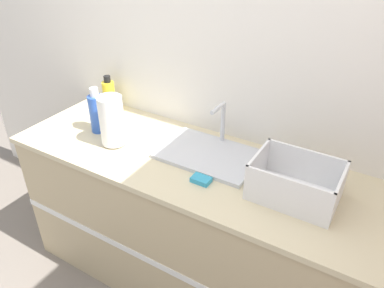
# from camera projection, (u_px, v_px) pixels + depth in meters

# --- Properties ---
(wall_back) EXTENTS (4.36, 0.06, 2.60)m
(wall_back) POSITION_uv_depth(u_px,v_px,m) (226.00, 63.00, 1.95)
(wall_back) COLOR silver
(wall_back) RESTS_ON ground_plane
(counter_cabinet) EXTENTS (1.98, 0.67, 0.90)m
(counter_cabinet) POSITION_uv_depth(u_px,v_px,m) (191.00, 225.00, 2.14)
(counter_cabinet) COLOR tan
(counter_cabinet) RESTS_ON ground_plane
(sink) EXTENTS (0.50, 0.34, 0.25)m
(sink) POSITION_uv_depth(u_px,v_px,m) (209.00, 153.00, 1.93)
(sink) COLOR silver
(sink) RESTS_ON counter_cabinet
(paper_towel_roll) EXTENTS (0.13, 0.13, 0.28)m
(paper_towel_roll) POSITION_uv_depth(u_px,v_px,m) (112.00, 121.00, 1.97)
(paper_towel_roll) COLOR #4C4C51
(paper_towel_roll) RESTS_ON counter_cabinet
(dish_rack) EXTENTS (0.37, 0.26, 0.18)m
(dish_rack) POSITION_uv_depth(u_px,v_px,m) (295.00, 184.00, 1.63)
(dish_rack) COLOR white
(dish_rack) RESTS_ON counter_cabinet
(bottle_yellow) EXTENTS (0.08, 0.08, 0.23)m
(bottle_yellow) POSITION_uv_depth(u_px,v_px,m) (109.00, 95.00, 2.35)
(bottle_yellow) COLOR yellow
(bottle_yellow) RESTS_ON counter_cabinet
(bottle_blue) EXTENTS (0.09, 0.09, 0.26)m
(bottle_blue) POSITION_uv_depth(u_px,v_px,m) (97.00, 113.00, 2.10)
(bottle_blue) COLOR #2D56B7
(bottle_blue) RESTS_ON counter_cabinet
(sponge) EXTENTS (0.09, 0.06, 0.02)m
(sponge) POSITION_uv_depth(u_px,v_px,m) (201.00, 180.00, 1.74)
(sponge) COLOR #3399BF
(sponge) RESTS_ON counter_cabinet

